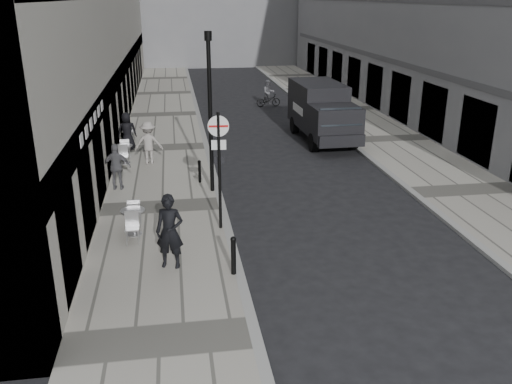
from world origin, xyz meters
TOP-DOWN VIEW (x-y plane):
  - sidewalk at (-2.00, 18.00)m, footprint 4.00×60.00m
  - far_sidewalk at (9.00, 18.00)m, footprint 4.00×60.00m
  - walking_man at (-1.72, 5.95)m, footprint 0.82×0.64m
  - sign_post at (-0.21, 8.25)m, footprint 0.62×0.11m
  - lamppost at (-0.20, 11.66)m, footprint 0.25×0.25m
  - bollard_near at (-0.15, 5.29)m, footprint 0.13×0.13m
  - bollard_far at (-0.60, 12.66)m, footprint 0.11×0.11m
  - panel_van at (5.77, 18.66)m, footprint 2.30×5.90m
  - cyclist at (4.68, 27.60)m, footprint 1.64×0.72m
  - pedestrian_a at (-3.60, 12.34)m, footprint 1.03×0.48m
  - pedestrian_b at (-2.56, 15.47)m, footprint 1.21×0.75m
  - pedestrian_c at (-3.60, 17.84)m, footprint 0.91×0.67m
  - cafe_table_near at (-3.60, 15.63)m, footprint 0.72×1.63m
  - cafe_table_mid at (-2.80, 8.15)m, footprint 0.72×1.63m
  - cafe_table_far at (-3.60, 18.61)m, footprint 0.64×1.43m

SIDE VIEW (x-z plane):
  - sidewalk at x=-2.00m, z-range 0.00..0.12m
  - far_sidewalk at x=9.00m, z-range 0.00..0.12m
  - bollard_far at x=-0.60m, z-range 0.12..0.93m
  - cafe_table_far at x=-3.60m, z-range 0.13..0.94m
  - cafe_table_mid at x=-2.80m, z-range 0.13..1.05m
  - cafe_table_near at x=-3.60m, z-range 0.13..1.05m
  - bollard_near at x=-0.15m, z-range 0.12..1.08m
  - cyclist at x=4.68m, z-range -0.19..1.52m
  - pedestrian_a at x=-3.60m, z-range 0.12..1.83m
  - pedestrian_c at x=-3.60m, z-range 0.12..1.85m
  - pedestrian_b at x=-2.56m, z-range 0.12..1.92m
  - walking_man at x=-1.72m, z-range 0.12..2.11m
  - panel_van at x=5.77m, z-range 0.17..2.93m
  - sign_post at x=-0.21m, z-range 0.63..4.22m
  - lamppost at x=-0.20m, z-range 0.43..6.04m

